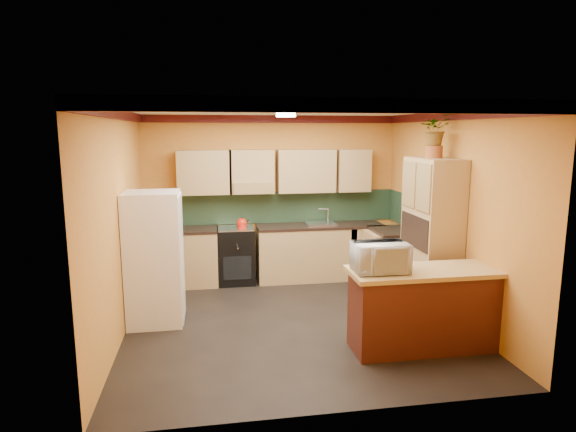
# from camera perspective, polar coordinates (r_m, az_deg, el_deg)

# --- Properties ---
(room_shell) EXTENTS (4.24, 4.24, 2.72)m
(room_shell) POSITION_cam_1_polar(r_m,az_deg,el_deg) (6.22, 0.41, 6.76)
(room_shell) COLOR black
(room_shell) RESTS_ON ground
(base_cabinets_back) EXTENTS (3.65, 0.60, 0.88)m
(base_cabinets_back) POSITION_cam_1_polar(r_m,az_deg,el_deg) (7.96, -1.67, -4.57)
(base_cabinets_back) COLOR tan
(base_cabinets_back) RESTS_ON ground
(countertop_back) EXTENTS (3.65, 0.62, 0.04)m
(countertop_back) POSITION_cam_1_polar(r_m,az_deg,el_deg) (7.86, -1.68, -1.32)
(countertop_back) COLOR black
(countertop_back) RESTS_ON base_cabinets_back
(stove) EXTENTS (0.58, 0.58, 0.91)m
(stove) POSITION_cam_1_polar(r_m,az_deg,el_deg) (7.90, -6.18, -4.63)
(stove) COLOR black
(stove) RESTS_ON ground
(kettle) EXTENTS (0.19, 0.19, 0.18)m
(kettle) POSITION_cam_1_polar(r_m,az_deg,el_deg) (7.74, -5.49, -0.79)
(kettle) COLOR red
(kettle) RESTS_ON stove
(sink) EXTENTS (0.48, 0.40, 0.03)m
(sink) POSITION_cam_1_polar(r_m,az_deg,el_deg) (7.99, 3.83, -0.90)
(sink) COLOR silver
(sink) RESTS_ON countertop_back
(base_cabinets_right) EXTENTS (0.60, 0.80, 0.88)m
(base_cabinets_right) POSITION_cam_1_polar(r_m,az_deg,el_deg) (7.83, 12.22, -5.05)
(base_cabinets_right) COLOR tan
(base_cabinets_right) RESTS_ON ground
(countertop_right) EXTENTS (0.62, 0.80, 0.04)m
(countertop_right) POSITION_cam_1_polar(r_m,az_deg,el_deg) (7.72, 12.35, -1.75)
(countertop_right) COLOR black
(countertop_right) RESTS_ON base_cabinets_right
(fridge) EXTENTS (0.68, 0.66, 1.70)m
(fridge) POSITION_cam_1_polar(r_m,az_deg,el_deg) (6.37, -15.58, -4.83)
(fridge) COLOR white
(fridge) RESTS_ON ground
(pantry) EXTENTS (0.48, 0.90, 2.10)m
(pantry) POSITION_cam_1_polar(r_m,az_deg,el_deg) (6.64, 16.61, -2.50)
(pantry) COLOR tan
(pantry) RESTS_ON ground
(fern_pot) EXTENTS (0.22, 0.22, 0.16)m
(fern_pot) POSITION_cam_1_polar(r_m,az_deg,el_deg) (6.55, 16.91, 7.30)
(fern_pot) COLOR brown
(fern_pot) RESTS_ON pantry
(fern) EXTENTS (0.49, 0.46, 0.43)m
(fern) POSITION_cam_1_polar(r_m,az_deg,el_deg) (6.54, 17.04, 9.86)
(fern) COLOR tan
(fern) RESTS_ON fern_pot
(breakfast_bar) EXTENTS (1.80, 0.55, 0.88)m
(breakfast_bar) POSITION_cam_1_polar(r_m,az_deg,el_deg) (5.77, 16.61, -10.70)
(breakfast_bar) COLOR #532213
(breakfast_bar) RESTS_ON ground
(bar_top) EXTENTS (1.90, 0.65, 0.05)m
(bar_top) POSITION_cam_1_polar(r_m,az_deg,el_deg) (5.63, 16.84, -6.26)
(bar_top) COLOR tan
(bar_top) RESTS_ON breakfast_bar
(microwave) EXTENTS (0.58, 0.39, 0.32)m
(microwave) POSITION_cam_1_polar(r_m,az_deg,el_deg) (5.33, 10.86, -4.82)
(microwave) COLOR white
(microwave) RESTS_ON bar_top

